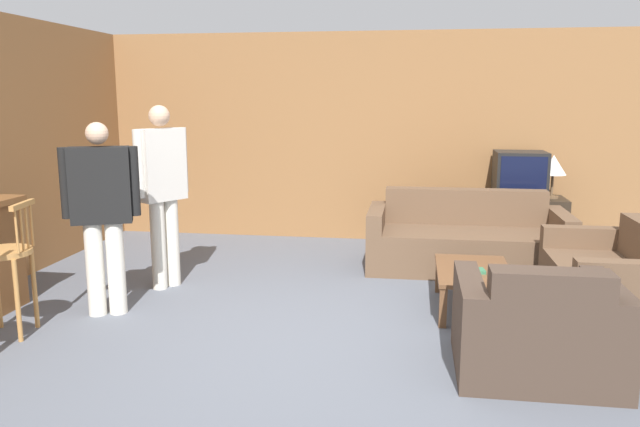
{
  "coord_description": "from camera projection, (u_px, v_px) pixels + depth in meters",
  "views": [
    {
      "loc": [
        0.69,
        -4.2,
        1.81
      ],
      "look_at": [
        -0.08,
        0.86,
        0.85
      ],
      "focal_mm": 35.0,
      "sensor_mm": 36.0,
      "label": 1
    }
  ],
  "objects": [
    {
      "name": "ground_plane",
      "position": [
        313.0,
        350.0,
        4.52
      ],
      "size": [
        24.0,
        24.0,
        0.0
      ],
      "primitive_type": "plane",
      "color": "#565B66"
    },
    {
      "name": "wall_back",
      "position": [
        360.0,
        138.0,
        7.86
      ],
      "size": [
        9.4,
        0.08,
        2.6
      ],
      "color": "olive",
      "rests_on": "ground_plane"
    },
    {
      "name": "wall_left",
      "position": [
        6.0,
        150.0,
        6.06
      ],
      "size": [
        0.08,
        8.69,
        2.6
      ],
      "color": "olive",
      "rests_on": "ground_plane"
    },
    {
      "name": "bar_chair_mid",
      "position": [
        6.0,
        262.0,
        4.72
      ],
      "size": [
        0.48,
        0.48,
        1.04
      ],
      "color": "#B77F42",
      "rests_on": "ground_plane"
    },
    {
      "name": "couch_far",
      "position": [
        466.0,
        242.0,
        6.64
      ],
      "size": [
        2.06,
        0.95,
        0.81
      ],
      "color": "brown",
      "rests_on": "ground_plane"
    },
    {
      "name": "armchair_near",
      "position": [
        537.0,
        332.0,
        4.09
      ],
      "size": [
        1.03,
        0.9,
        0.79
      ],
      "color": "#423328",
      "rests_on": "ground_plane"
    },
    {
      "name": "loveseat_right",
      "position": [
        614.0,
        281.0,
        5.22
      ],
      "size": [
        0.87,
        1.4,
        0.78
      ],
      "color": "brown",
      "rests_on": "ground_plane"
    },
    {
      "name": "coffee_table",
      "position": [
        474.0,
        275.0,
        5.33
      ],
      "size": [
        0.62,
        1.0,
        0.36
      ],
      "color": "brown",
      "rests_on": "ground_plane"
    },
    {
      "name": "tv_unit",
      "position": [
        517.0,
        224.0,
        7.4
      ],
      "size": [
        1.08,
        0.54,
        0.64
      ],
      "color": "#2D2319",
      "rests_on": "ground_plane"
    },
    {
      "name": "tv",
      "position": [
        520.0,
        175.0,
        7.29
      ],
      "size": [
        0.58,
        0.52,
        0.54
      ],
      "color": "black",
      "rests_on": "tv_unit"
    },
    {
      "name": "book_on_table",
      "position": [
        474.0,
        271.0,
        5.23
      ],
      "size": [
        0.19,
        0.15,
        0.03
      ],
      "color": "#33704C",
      "rests_on": "coffee_table"
    },
    {
      "name": "table_lamp",
      "position": [
        553.0,
        166.0,
        7.21
      ],
      "size": [
        0.3,
        0.3,
        0.5
      ],
      "color": "brown",
      "rests_on": "tv_unit"
    },
    {
      "name": "person_by_window",
      "position": [
        163.0,
        186.0,
        5.86
      ],
      "size": [
        0.38,
        0.51,
        1.73
      ],
      "color": "silver",
      "rests_on": "ground_plane"
    },
    {
      "name": "person_by_counter",
      "position": [
        102.0,
        209.0,
        5.12
      ],
      "size": [
        0.58,
        0.36,
        1.61
      ],
      "color": "silver",
      "rests_on": "ground_plane"
    }
  ]
}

